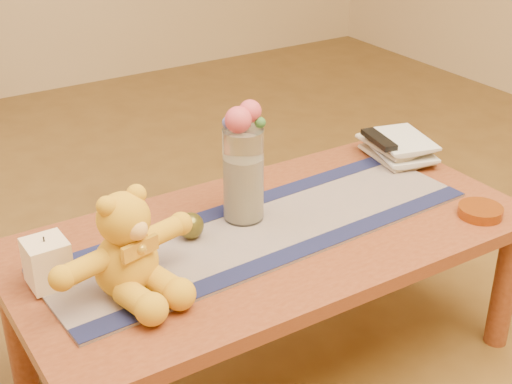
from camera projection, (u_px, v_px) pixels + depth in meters
floor at (270, 362)px, 2.17m from camera, size 5.50×5.50×0.00m
coffee_table_top at (272, 237)px, 1.97m from camera, size 1.40×0.70×0.04m
table_leg_fr at (505, 286)px, 2.16m from camera, size 0.07×0.07×0.41m
table_leg_bl at (16, 326)px, 1.99m from camera, size 0.07×0.07×0.41m
table_leg_br at (376, 207)px, 2.60m from camera, size 0.07×0.07×0.41m
persian_runner at (264, 230)px, 1.96m from camera, size 1.22×0.41×0.01m
runner_border_near at (297, 251)px, 1.85m from camera, size 1.20×0.12×0.00m
runner_border_far at (234, 207)px, 2.06m from camera, size 1.20×0.12×0.00m
teddy_bear at (124, 244)px, 1.66m from camera, size 0.41×0.37×0.24m
pillar_candle at (47, 262)px, 1.70m from camera, size 0.10×0.10×0.11m
candle_wick at (44, 239)px, 1.68m from camera, size 0.00×0.00×0.01m
glass_vase at (243, 175)px, 1.95m from camera, size 0.11×0.11×0.26m
potpourri_fill at (243, 188)px, 1.97m from camera, size 0.09×0.09×0.18m
rose_left at (238, 120)px, 1.86m from camera, size 0.07×0.07×0.07m
rose_right at (250, 111)px, 1.89m from camera, size 0.06×0.06×0.06m
blue_flower_back at (239, 115)px, 1.91m from camera, size 0.04×0.04×0.04m
blue_flower_side at (229, 122)px, 1.89m from camera, size 0.04×0.04×0.04m
leaf_sprig at (260, 123)px, 1.89m from camera, size 0.03×0.03×0.03m
bronze_ball at (191, 226)px, 1.90m from camera, size 0.09×0.09×0.07m
book_bottom at (376, 160)px, 2.35m from camera, size 0.20×0.25×0.02m
book_lower at (378, 155)px, 2.34m from camera, size 0.22×0.26×0.02m
book_upper at (374, 149)px, 2.33m from camera, size 0.19×0.24×0.02m
book_top at (378, 143)px, 2.32m from camera, size 0.22×0.26×0.02m
tv_remote at (379, 139)px, 2.31m from camera, size 0.08×0.17×0.02m
amber_dish at (480, 211)px, 2.03m from camera, size 0.16×0.16×0.03m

